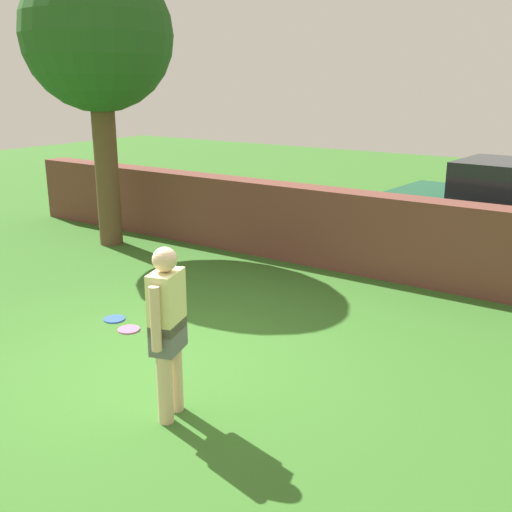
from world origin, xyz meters
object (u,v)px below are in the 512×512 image
tree (98,39)px  frisbee_blue (114,319)px  frisbee_pink (129,329)px  person (168,326)px

tree → frisbee_blue: (2.87, -2.61, -3.65)m
frisbee_blue → frisbee_pink: same height
frisbee_blue → tree: bearing=137.7°
tree → frisbee_blue: size_ratio=18.65×
tree → person: tree is taller
person → frisbee_blue: size_ratio=6.00×
tree → person: 6.96m
frisbee_blue → frisbee_pink: (0.40, -0.13, 0.00)m
frisbee_blue → person: bearing=-31.2°
frisbee_pink → frisbee_blue: bearing=161.5°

